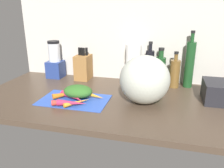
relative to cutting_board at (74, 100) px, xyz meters
The scene contains 20 objects.
ground_plane 27.18cm from the cutting_board, 21.93° to the left, with size 170.00×80.00×3.00cm, color #47382B.
wall_back 62.23cm from the cutting_board, 62.65° to the left, with size 170.00×3.00×60.00cm, color #BCB7AD.
cutting_board is the anchor object (origin of this frame).
carrot_0 6.65cm from the cutting_board, 163.29° to the left, with size 3.18×3.18×15.20cm, color orange.
carrot_1 7.11cm from the cutting_board, 49.80° to the left, with size 2.27×2.27×16.71cm, color orange.
carrot_2 2.99cm from the cutting_board, 36.96° to the right, with size 3.09×3.09×14.25cm, color #B2264C.
carrot_3 10.13cm from the cutting_board, 73.23° to the right, with size 3.57×3.57×15.59cm, color #B2264C.
carrot_4 3.53cm from the cutting_board, behind, with size 3.41×3.41×13.28cm, color #B2264C.
carrot_5 10.32cm from the cutting_board, 24.12° to the left, with size 3.49×3.49×17.85cm, color orange.
carrot_6 9.47cm from the cutting_board, 100.45° to the right, with size 3.09×3.09×13.17cm, color red.
carrot_7 8.25cm from the cutting_board, 55.64° to the right, with size 2.42×2.42×15.23cm, color orange.
carrot_greens_pile 5.24cm from the cutting_board, 69.14° to the left, with size 17.00×13.08×7.19cm, color #2D6023.
winter_squash 41.41cm from the cutting_board, ahead, with size 27.23×26.35×26.63cm, color #B2B7A8.
knife_block 41.68cm from the cutting_board, 103.40° to the left, with size 10.10×13.39×23.18cm.
blender_appliance 51.35cm from the cutting_board, 128.98° to the left, with size 11.24×11.24×27.38cm.
paper_towel_roll 49.81cm from the cutting_board, 55.59° to the left, with size 10.56×10.56×27.20cm, color white.
bottle_0 57.87cm from the cutting_board, 47.76° to the left, with size 5.70×5.70×28.87cm.
bottle_1 62.33cm from the cutting_board, 42.42° to the left, with size 6.89×6.89×25.13cm.
bottle_2 67.30cm from the cutting_board, 34.42° to the left, with size 6.61×6.61×23.81cm.
bottle_3 77.20cm from the cutting_board, 32.46° to the left, with size 6.00×6.00×36.78cm.
Camera 1 is at (25.38, -121.06, 50.63)cm, focal length 36.45 mm.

